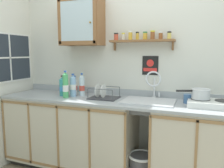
# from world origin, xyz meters

# --- Properties ---
(back_wall) EXTENTS (3.83, 0.07, 2.49)m
(back_wall) POSITION_xyz_m (0.00, 0.64, 1.26)
(back_wall) COLOR silver
(back_wall) RESTS_ON ground
(lower_cabinet_run) EXTENTS (1.67, 0.61, 0.91)m
(lower_cabinet_run) POSITION_xyz_m (-0.77, 0.31, 0.46)
(lower_cabinet_run) COLOR black
(lower_cabinet_run) RESTS_ON ground
(lower_cabinet_run_right) EXTENTS (1.31, 0.61, 0.91)m
(lower_cabinet_run_right) POSITION_xyz_m (0.95, 0.31, 0.46)
(lower_cabinet_run_right) COLOR black
(lower_cabinet_run_right) RESTS_ON ground
(countertop) EXTENTS (3.19, 0.64, 0.03)m
(countertop) POSITION_xyz_m (0.00, 0.31, 0.93)
(countertop) COLOR #9EA3A8
(countertop) RESTS_ON lower_cabinet_run
(backsplash) EXTENTS (3.19, 0.02, 0.08)m
(backsplash) POSITION_xyz_m (0.00, 0.60, 0.98)
(backsplash) COLOR #9EA3A8
(backsplash) RESTS_ON countertop
(sink) EXTENTS (0.57, 0.48, 0.45)m
(sink) POSITION_xyz_m (0.22, 0.35, 0.93)
(sink) COLOR silver
(sink) RESTS_ON countertop
(hot_plate_stove) EXTENTS (0.48, 0.34, 0.07)m
(hot_plate_stove) POSITION_xyz_m (0.87, 0.33, 0.97)
(hot_plate_stove) COLOR silver
(hot_plate_stove) RESTS_ON countertop
(saucepan) EXTENTS (0.34, 0.20, 0.11)m
(saucepan) POSITION_xyz_m (0.75, 0.35, 1.06)
(saucepan) COLOR silver
(saucepan) RESTS_ON hot_plate_stove
(bottle_juice_amber_0) EXTENTS (0.08, 0.08, 0.21)m
(bottle_juice_amber_0) POSITION_xyz_m (-0.94, 0.40, 1.04)
(bottle_juice_amber_0) COLOR gold
(bottle_juice_amber_0) RESTS_ON countertop
(bottle_detergent_teal_1) EXTENTS (0.08, 0.08, 0.26)m
(bottle_detergent_teal_1) POSITION_xyz_m (-0.87, 0.28, 1.06)
(bottle_detergent_teal_1) COLOR teal
(bottle_detergent_teal_1) RESTS_ON countertop
(bottle_opaque_white_2) EXTENTS (0.06, 0.06, 0.25)m
(bottle_opaque_white_2) POSITION_xyz_m (-0.77, 0.41, 1.05)
(bottle_opaque_white_2) COLOR white
(bottle_opaque_white_2) RESTS_ON countertop
(bottle_soda_green_3) EXTENTS (0.07, 0.07, 0.33)m
(bottle_soda_green_3) POSITION_xyz_m (-0.77, 0.19, 1.09)
(bottle_soda_green_3) COLOR #4CB266
(bottle_soda_green_3) RESTS_ON countertop
(bottle_water_blue_4) EXTENTS (0.08, 0.08, 0.29)m
(bottle_water_blue_4) POSITION_xyz_m (-0.73, 0.30, 1.07)
(bottle_water_blue_4) COLOR #8CB7E0
(bottle_water_blue_4) RESTS_ON countertop
(bottle_water_clear_5) EXTENTS (0.07, 0.07, 0.29)m
(bottle_water_clear_5) POSITION_xyz_m (-0.66, 0.40, 1.07)
(bottle_water_clear_5) COLOR silver
(bottle_water_clear_5) RESTS_ON countertop
(dish_rack) EXTENTS (0.33, 0.27, 0.17)m
(dish_rack) POSITION_xyz_m (-0.33, 0.32, 0.97)
(dish_rack) COLOR #333338
(dish_rack) RESTS_ON countertop
(mug) EXTENTS (0.13, 0.09, 0.10)m
(mug) POSITION_xyz_m (0.63, 0.40, 0.99)
(mug) COLOR #3F6699
(mug) RESTS_ON countertop
(wall_cabinet) EXTENTS (0.54, 0.29, 0.58)m
(wall_cabinet) POSITION_xyz_m (-0.69, 0.47, 1.87)
(wall_cabinet) COLOR brown
(spice_shelf) EXTENTS (0.77, 0.14, 0.23)m
(spice_shelf) POSITION_xyz_m (0.07, 0.54, 1.64)
(spice_shelf) COLOR brown
(warning_sign) EXTENTS (0.19, 0.01, 0.23)m
(warning_sign) POSITION_xyz_m (0.17, 0.61, 1.33)
(warning_sign) COLOR black
(window) EXTENTS (0.03, 0.77, 0.64)m
(window) POSITION_xyz_m (-1.61, 0.18, 1.42)
(window) COLOR #262D38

